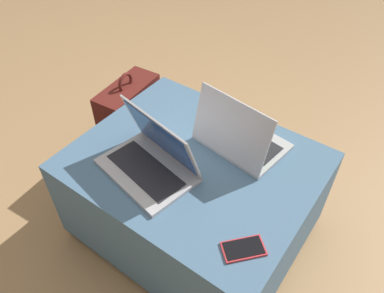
{
  "coord_description": "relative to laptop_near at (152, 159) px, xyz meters",
  "views": [
    {
      "loc": [
        0.58,
        -0.82,
        1.51
      ],
      "look_at": [
        -0.0,
        -0.01,
        0.55
      ],
      "focal_mm": 35.0,
      "sensor_mm": 36.0,
      "label": 1
    }
  ],
  "objects": [
    {
      "name": "ground_plane",
      "position": [
        0.1,
        0.13,
        -0.52
      ],
      "size": [
        14.0,
        14.0,
        0.0
      ],
      "primitive_type": "plane",
      "color": "tan"
    },
    {
      "name": "ottoman",
      "position": [
        0.1,
        0.13,
        -0.28
      ],
      "size": [
        0.92,
        0.75,
        0.47
      ],
      "color": "#2A3D4E",
      "rests_on": "ground_plane"
    },
    {
      "name": "laptop_near",
      "position": [
        0.0,
        0.0,
        0.0
      ],
      "size": [
        0.39,
        0.3,
        0.24
      ],
      "rotation": [
        0.0,
        0.0,
        -0.19
      ],
      "color": "#B7B7BC",
      "rests_on": "ottoman"
    },
    {
      "name": "laptop_far",
      "position": [
        0.2,
        0.29,
        0.0
      ],
      "size": [
        0.36,
        0.28,
        0.25
      ],
      "rotation": [
        0.0,
        0.0,
        3.0
      ],
      "color": "#B7B7BC",
      "rests_on": "ottoman"
    },
    {
      "name": "cell_phone",
      "position": [
        0.45,
        -0.1,
        -0.05
      ],
      "size": [
        0.14,
        0.15,
        0.01
      ],
      "rotation": [
        0.0,
        0.0,
        5.56
      ],
      "color": "red",
      "rests_on": "ottoman"
    },
    {
      "name": "backpack",
      "position": [
        -0.46,
        0.34,
        -0.29
      ],
      "size": [
        0.22,
        0.36,
        0.54
      ],
      "rotation": [
        0.0,
        0.0,
        -1.48
      ],
      "color": "#5B1E19",
      "rests_on": "ground_plane"
    }
  ]
}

